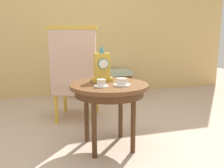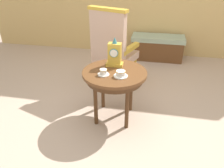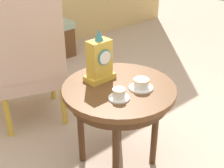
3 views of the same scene
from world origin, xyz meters
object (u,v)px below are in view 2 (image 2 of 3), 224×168
Objects in this scene: mantel_clock at (115,55)px; window_bench at (157,47)px; side_table at (114,77)px; teacup_left at (103,72)px; armchair at (112,46)px; teacup_right at (121,74)px.

mantel_clock is 0.35× the size of window_bench.
window_bench is (0.45, 1.95, -0.31)m from side_table.
window_bench is at bearing 75.07° from teacup_left.
mantel_clock is 1.93m from window_bench.
armchair reaches higher than mantel_clock.
armchair is at bearing 95.46° from teacup_left.
teacup_left is 0.11× the size of armchair.
side_table is 0.18m from teacup_left.
teacup_right is at bearing -100.06° from window_bench.
teacup_right is at bearing -51.28° from side_table.
teacup_right is at bearing -0.13° from teacup_left.
window_bench is at bearing 76.88° from side_table.
side_table is 4.77× the size of teacup_right.
side_table is 0.62× the size of armchair.
mantel_clock is (-0.11, 0.26, 0.11)m from teacup_right.
mantel_clock is at bearing 99.21° from side_table.
side_table reaches higher than window_bench.
armchair is (-0.16, 0.67, -0.15)m from mantel_clock.
mantel_clock is (0.07, 0.26, 0.11)m from teacup_left.
teacup_left is at bearing -105.59° from mantel_clock.
armchair is (-0.18, 0.82, 0.06)m from side_table.
armchair is 1.35m from window_bench.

